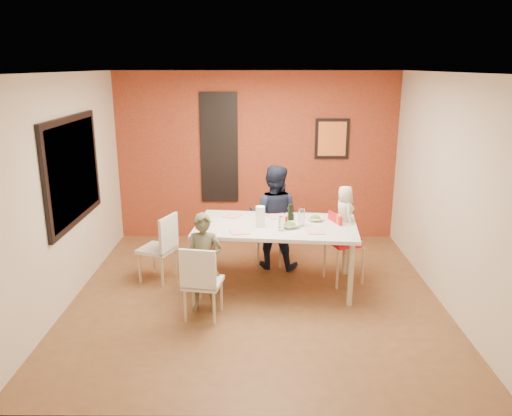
{
  "coord_description": "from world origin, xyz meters",
  "views": [
    {
      "loc": [
        0.03,
        -5.72,
        2.78
      ],
      "look_at": [
        0.0,
        0.3,
        1.05
      ],
      "focal_mm": 35.0,
      "sensor_mm": 36.0,
      "label": 1
    }
  ],
  "objects_px": {
    "dining_table": "(276,230)",
    "wine_bottle": "(290,214)",
    "chair_left": "(162,244)",
    "paper_towel_roll": "(260,216)",
    "chair_near": "(201,279)",
    "child_near": "(204,263)",
    "high_chair": "(341,241)",
    "child_far": "(274,217)",
    "chair_far": "(275,228)",
    "toddler": "(344,214)"
  },
  "relations": [
    {
      "from": "chair_far",
      "to": "high_chair",
      "type": "xyz_separation_m",
      "value": [
        0.84,
        -0.76,
        0.08
      ]
    },
    {
      "from": "dining_table",
      "to": "child_far",
      "type": "bearing_deg",
      "value": 91.01
    },
    {
      "from": "child_near",
      "to": "chair_left",
      "type": "bearing_deg",
      "value": 131.94
    },
    {
      "from": "chair_left",
      "to": "child_near",
      "type": "relative_size",
      "value": 0.77
    },
    {
      "from": "chair_near",
      "to": "chair_far",
      "type": "height_order",
      "value": "same"
    },
    {
      "from": "paper_towel_roll",
      "to": "wine_bottle",
      "type": "bearing_deg",
      "value": 15.12
    },
    {
      "from": "high_chair",
      "to": "toddler",
      "type": "height_order",
      "value": "toddler"
    },
    {
      "from": "chair_far",
      "to": "toddler",
      "type": "relative_size",
      "value": 1.18
    },
    {
      "from": "wine_bottle",
      "to": "paper_towel_roll",
      "type": "relative_size",
      "value": 1.0
    },
    {
      "from": "chair_left",
      "to": "toddler",
      "type": "height_order",
      "value": "toddler"
    },
    {
      "from": "chair_far",
      "to": "child_near",
      "type": "bearing_deg",
      "value": -97.58
    },
    {
      "from": "child_near",
      "to": "wine_bottle",
      "type": "bearing_deg",
      "value": 38.46
    },
    {
      "from": "high_chair",
      "to": "child_far",
      "type": "height_order",
      "value": "child_far"
    },
    {
      "from": "dining_table",
      "to": "wine_bottle",
      "type": "height_order",
      "value": "wine_bottle"
    },
    {
      "from": "child_near",
      "to": "child_far",
      "type": "relative_size",
      "value": 0.8
    },
    {
      "from": "child_far",
      "to": "paper_towel_roll",
      "type": "bearing_deg",
      "value": 88.67
    },
    {
      "from": "child_near",
      "to": "wine_bottle",
      "type": "xyz_separation_m",
      "value": [
        1.03,
        0.7,
        0.38
      ]
    },
    {
      "from": "chair_left",
      "to": "child_far",
      "type": "xyz_separation_m",
      "value": [
        1.48,
        0.5,
        0.23
      ]
    },
    {
      "from": "child_far",
      "to": "wine_bottle",
      "type": "distance_m",
      "value": 0.7
    },
    {
      "from": "high_chair",
      "to": "toddler",
      "type": "xyz_separation_m",
      "value": [
        0.02,
        0.01,
        0.36
      ]
    },
    {
      "from": "chair_near",
      "to": "toddler",
      "type": "distance_m",
      "value": 2.09
    },
    {
      "from": "paper_towel_roll",
      "to": "dining_table",
      "type": "bearing_deg",
      "value": 21.01
    },
    {
      "from": "toddler",
      "to": "chair_far",
      "type": "bearing_deg",
      "value": 35.94
    },
    {
      "from": "chair_far",
      "to": "high_chair",
      "type": "bearing_deg",
      "value": -20.67
    },
    {
      "from": "toddler",
      "to": "wine_bottle",
      "type": "height_order",
      "value": "toddler"
    },
    {
      "from": "chair_left",
      "to": "wine_bottle",
      "type": "height_order",
      "value": "wine_bottle"
    },
    {
      "from": "high_chair",
      "to": "chair_far",
      "type": "bearing_deg",
      "value": 28.76
    },
    {
      "from": "dining_table",
      "to": "wine_bottle",
      "type": "bearing_deg",
      "value": 8.08
    },
    {
      "from": "chair_near",
      "to": "paper_towel_roll",
      "type": "xyz_separation_m",
      "value": [
        0.66,
        0.83,
        0.48
      ]
    },
    {
      "from": "chair_left",
      "to": "child_far",
      "type": "bearing_deg",
      "value": 129.72
    },
    {
      "from": "dining_table",
      "to": "chair_near",
      "type": "xyz_separation_m",
      "value": [
        -0.86,
        -0.91,
        -0.27
      ]
    },
    {
      "from": "chair_near",
      "to": "child_near",
      "type": "height_order",
      "value": "child_near"
    },
    {
      "from": "high_chair",
      "to": "child_far",
      "type": "distance_m",
      "value": 1.03
    },
    {
      "from": "chair_far",
      "to": "chair_near",
      "type": "bearing_deg",
      "value": -94.61
    },
    {
      "from": "chair_far",
      "to": "child_far",
      "type": "xyz_separation_m",
      "value": [
        -0.03,
        -0.23,
        0.25
      ]
    },
    {
      "from": "high_chair",
      "to": "chair_left",
      "type": "bearing_deg",
      "value": 70.15
    },
    {
      "from": "chair_left",
      "to": "wine_bottle",
      "type": "relative_size",
      "value": 3.54
    },
    {
      "from": "toddler",
      "to": "wine_bottle",
      "type": "xyz_separation_m",
      "value": [
        -0.7,
        -0.12,
        0.03
      ]
    },
    {
      "from": "chair_far",
      "to": "child_near",
      "type": "xyz_separation_m",
      "value": [
        -0.87,
        -1.56,
        0.1
      ]
    },
    {
      "from": "chair_left",
      "to": "child_far",
      "type": "distance_m",
      "value": 1.58
    },
    {
      "from": "dining_table",
      "to": "paper_towel_roll",
      "type": "bearing_deg",
      "value": -158.99
    },
    {
      "from": "child_far",
      "to": "chair_near",
      "type": "bearing_deg",
      "value": 74.71
    },
    {
      "from": "paper_towel_roll",
      "to": "toddler",
      "type": "bearing_deg",
      "value": 11.52
    },
    {
      "from": "chair_near",
      "to": "child_near",
      "type": "bearing_deg",
      "value": -83.58
    },
    {
      "from": "dining_table",
      "to": "chair_near",
      "type": "height_order",
      "value": "chair_near"
    },
    {
      "from": "chair_left",
      "to": "paper_towel_roll",
      "type": "bearing_deg",
      "value": 100.85
    },
    {
      "from": "child_near",
      "to": "toddler",
      "type": "relative_size",
      "value": 1.58
    },
    {
      "from": "high_chair",
      "to": "child_far",
      "type": "bearing_deg",
      "value": 39.66
    },
    {
      "from": "chair_left",
      "to": "high_chair",
      "type": "bearing_deg",
      "value": 110.45
    },
    {
      "from": "child_near",
      "to": "toddler",
      "type": "xyz_separation_m",
      "value": [
        1.73,
        0.82,
        0.34
      ]
    }
  ]
}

